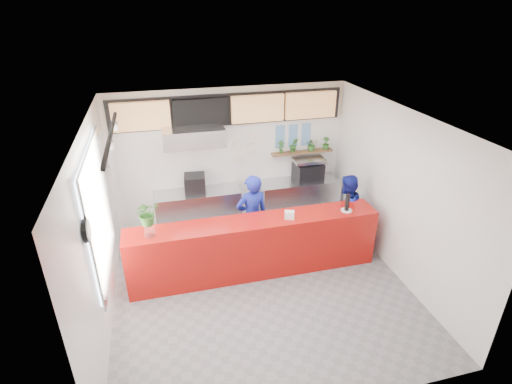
{
  "coord_description": "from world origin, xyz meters",
  "views": [
    {
      "loc": [
        -1.49,
        -5.45,
        4.62
      ],
      "look_at": [
        0.1,
        0.7,
        1.5
      ],
      "focal_mm": 28.0,
      "sensor_mm": 36.0,
      "label": 1
    }
  ],
  "objects_px": {
    "espresso_machine": "(308,172)",
    "staff_right": "(345,211)",
    "staff_center": "(252,217)",
    "pepper_mill": "(347,202)",
    "panini_oven": "(195,184)",
    "service_counter": "(255,247)"
  },
  "relations": [
    {
      "from": "staff_center",
      "to": "staff_right",
      "type": "bearing_deg",
      "value": 169.96
    },
    {
      "from": "panini_oven",
      "to": "espresso_machine",
      "type": "height_order",
      "value": "espresso_machine"
    },
    {
      "from": "panini_oven",
      "to": "service_counter",
      "type": "bearing_deg",
      "value": -59.02
    },
    {
      "from": "espresso_machine",
      "to": "pepper_mill",
      "type": "height_order",
      "value": "pepper_mill"
    },
    {
      "from": "panini_oven",
      "to": "pepper_mill",
      "type": "height_order",
      "value": "pepper_mill"
    },
    {
      "from": "staff_right",
      "to": "service_counter",
      "type": "bearing_deg",
      "value": -15.87
    },
    {
      "from": "espresso_machine",
      "to": "staff_right",
      "type": "relative_size",
      "value": 0.4
    },
    {
      "from": "staff_right",
      "to": "espresso_machine",
      "type": "bearing_deg",
      "value": -106.51
    },
    {
      "from": "staff_center",
      "to": "staff_right",
      "type": "height_order",
      "value": "staff_center"
    },
    {
      "from": "staff_center",
      "to": "espresso_machine",
      "type": "bearing_deg",
      "value": -149.44
    },
    {
      "from": "staff_center",
      "to": "pepper_mill",
      "type": "height_order",
      "value": "staff_center"
    },
    {
      "from": "service_counter",
      "to": "staff_right",
      "type": "distance_m",
      "value": 2.05
    },
    {
      "from": "service_counter",
      "to": "pepper_mill",
      "type": "bearing_deg",
      "value": -2.6
    },
    {
      "from": "service_counter",
      "to": "espresso_machine",
      "type": "height_order",
      "value": "espresso_machine"
    },
    {
      "from": "panini_oven",
      "to": "espresso_machine",
      "type": "distance_m",
      "value": 2.53
    },
    {
      "from": "service_counter",
      "to": "staff_right",
      "type": "xyz_separation_m",
      "value": [
        1.99,
        0.46,
        0.22
      ]
    },
    {
      "from": "service_counter",
      "to": "panini_oven",
      "type": "xyz_separation_m",
      "value": [
        -0.84,
        1.8,
        0.54
      ]
    },
    {
      "from": "service_counter",
      "to": "panini_oven",
      "type": "bearing_deg",
      "value": 114.9
    },
    {
      "from": "espresso_machine",
      "to": "staff_center",
      "type": "relative_size",
      "value": 0.36
    },
    {
      "from": "panini_oven",
      "to": "staff_center",
      "type": "height_order",
      "value": "staff_center"
    },
    {
      "from": "staff_right",
      "to": "pepper_mill",
      "type": "height_order",
      "value": "staff_right"
    },
    {
      "from": "panini_oven",
      "to": "staff_center",
      "type": "bearing_deg",
      "value": -47.5
    }
  ]
}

